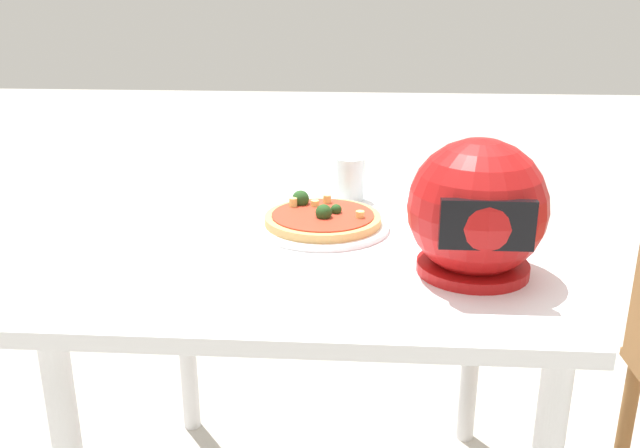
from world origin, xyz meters
TOP-DOWN VIEW (x-y plane):
  - dining_table at (0.00, 0.00)m, footprint 0.93×0.89m
  - pizza_plate at (-0.01, -0.06)m, footprint 0.29×0.29m
  - pizza at (-0.01, -0.06)m, footprint 0.25×0.25m
  - motorcycle_helmet at (-0.30, 0.16)m, footprint 0.25×0.25m
  - drinking_glass at (-0.06, -0.27)m, footprint 0.07×0.07m

SIDE VIEW (x-z plane):
  - dining_table at x=0.00m, z-range 0.28..1.04m
  - pizza_plate at x=-0.01m, z-range 0.76..0.77m
  - pizza at x=-0.01m, z-range 0.76..0.81m
  - drinking_glass at x=-0.06m, z-range 0.76..0.87m
  - motorcycle_helmet at x=-0.30m, z-range 0.76..1.01m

